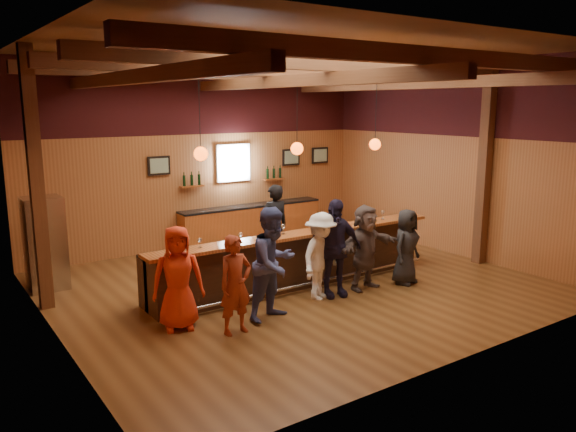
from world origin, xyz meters
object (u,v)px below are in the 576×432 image
Objects in this scene: back_bar_cabinet at (252,223)px; customer_brown at (365,247)px; bar_counter at (293,258)px; customer_white at (321,256)px; bartender at (274,226)px; stainless_fridge at (45,243)px; customer_denim at (274,264)px; customer_redvest at (236,285)px; ice_bucket at (316,224)px; customer_dark at (406,247)px; customer_orange at (178,278)px; bottle_a at (318,222)px; customer_navy at (334,248)px.

back_bar_cabinet is 4.65m from customer_brown.
customer_brown is at bearing -48.02° from bar_counter.
customer_white is at bearing -105.66° from back_bar_cabinet.
bartender is (-0.61, 2.26, 0.09)m from customer_brown.
customer_denim is (2.78, -3.80, 0.05)m from stainless_fridge.
customer_redvest is (1.96, -3.98, -0.12)m from stainless_fridge.
customer_redvest is at bearing -63.84° from stainless_fridge.
ice_bucket is at bearing -31.75° from stainless_fridge.
customer_white is 0.88× the size of bartender.
customer_denim reaches higher than customer_dark.
customer_brown is at bearing -50.63° from ice_bucket.
back_bar_cabinet is 2.55× the size of customer_redvest.
stainless_fridge is 7.03m from customer_dark.
back_bar_cabinet is at bearing -106.57° from bartender.
customer_orange reaches higher than customer_redvest.
customer_brown reaches higher than bottle_a.
customer_navy is (0.30, -0.01, 0.11)m from customer_white.
customer_brown is (5.07, -3.51, -0.07)m from stainless_fridge.
ice_bucket is (-1.51, 0.97, 0.47)m from customer_dark.
bartender reaches higher than customer_brown.
customer_brown is at bearing 14.88° from customer_orange.
customer_redvest is 0.95× the size of customer_brown.
back_bar_cabinet is 3.97m from bottle_a.
customer_white is 2.29m from bartender.
customer_redvest is at bearing -27.90° from customer_orange.
customer_denim reaches higher than bottle_a.
stainless_fridge reaches higher than bottle_a.
customer_denim is 1.99m from ice_bucket.
customer_navy is at bearing -2.21° from customer_denim.
stainless_fridge reaches higher than bar_counter.
customer_denim is at bearing -147.82° from ice_bucket.
bar_counter is 27.53× the size of ice_bucket.
bartender is at bearing 93.33° from bottle_a.
customer_white is at bearing -121.02° from ice_bucket.
back_bar_cabinet is at bearing 82.33° from customer_dark.
customer_redvest is 4.70× the size of bottle_a.
customer_navy is at bearing 7.80° from customer_redvest.
stainless_fridge is at bearing 112.61° from customer_denim.
customer_brown reaches higher than bar_counter.
ice_bucket is (0.33, -0.30, 0.70)m from bar_counter.
stainless_fridge is 1.15× the size of customer_redvest.
bottle_a is (0.43, -0.25, 0.72)m from bar_counter.
bar_counter is at bearing 129.91° from customer_dark.
stainless_fridge reaches higher than customer_redvest.
stainless_fridge is (-5.30, -1.12, 0.42)m from back_bar_cabinet.
back_bar_cabinet is at bearing 52.82° from customer_redvest.
customer_orange is at bearing 170.81° from customer_brown.
customer_denim reaches higher than customer_brown.
customer_orange is 0.95m from customer_redvest.
stainless_fridge is 4.63m from bartender.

